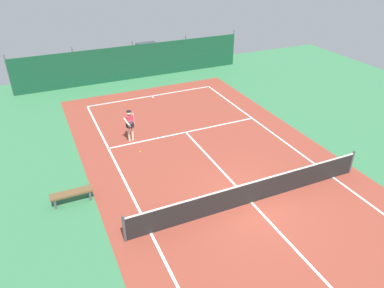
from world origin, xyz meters
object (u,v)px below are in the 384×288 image
tennis_player (130,124)px  parked_car (149,55)px  tennis_ball_near_player (140,152)px  courtside_bench (72,195)px  tennis_net (252,192)px

tennis_player → parked_car: bearing=-134.0°
tennis_ball_near_player → courtside_bench: (-3.52, -2.57, 0.34)m
parked_car → courtside_bench: 17.20m
tennis_net → tennis_player: tennis_player is taller
tennis_net → courtside_bench: (-6.31, 2.88, -0.14)m
parked_car → tennis_player: bearing=-114.4°
tennis_player → parked_car: 12.23m
tennis_net → courtside_bench: size_ratio=6.33×
tennis_net → tennis_ball_near_player: size_ratio=153.33×
tennis_ball_near_player → parked_car: size_ratio=0.02×
tennis_net → tennis_player: bearing=113.1°
tennis_net → tennis_player: (-2.86, 6.71, 0.45)m
tennis_player → tennis_ball_near_player: tennis_player is taller
tennis_net → courtside_bench: 6.94m
tennis_net → courtside_bench: bearing=155.5°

